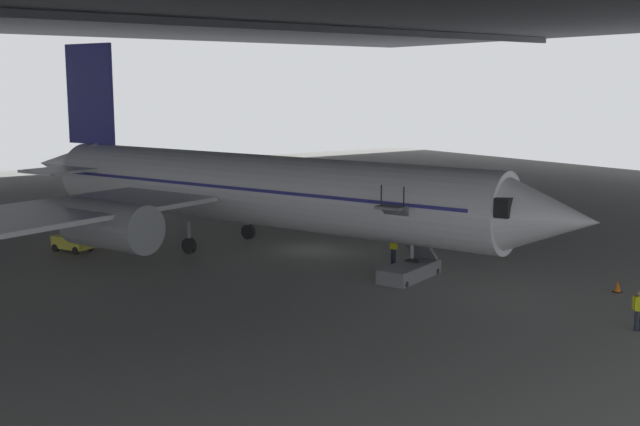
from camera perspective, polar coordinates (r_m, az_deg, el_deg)
ground_plane at (r=44.21m, az=-1.18°, el=-2.98°), size 110.00×110.00×0.00m
airplane_main at (r=44.65m, az=-5.23°, el=1.74°), size 37.35×37.61×12.04m
boarding_stairs at (r=38.65m, az=6.48°, el=-3.70°), size 4.54×2.76×4.78m
crew_worker_near_nose at (r=32.79m, az=22.21°, el=-6.43°), size 0.40×0.44×1.59m
crew_worker_by_stairs at (r=41.72m, az=5.37°, el=-2.47°), size 0.25×0.55×1.61m
traffic_cone_orange at (r=38.54m, az=20.83°, el=-4.99°), size 0.36×0.36×0.60m
baggage_tug at (r=46.90m, az=-17.54°, el=-2.04°), size 2.04×2.50×0.90m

